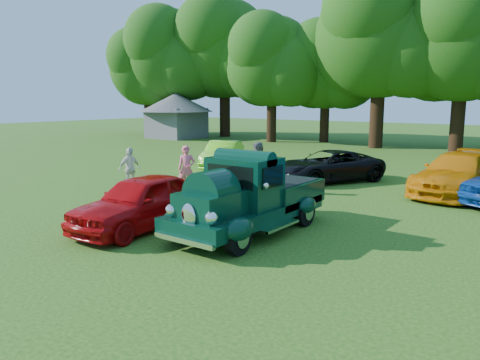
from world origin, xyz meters
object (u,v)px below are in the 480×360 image
Objects in this scene: hero_pickup at (250,199)px; back_car_black at (328,166)px; gazebo at (176,110)px; spectator_white at (130,169)px; spectator_pink at (187,169)px; back_car_lime at (223,155)px; spectator_grey at (258,168)px; red_convertible at (142,202)px; back_car_orange at (459,174)px.

hero_pickup reaches higher than back_car_black.
hero_pickup is 30.27m from gazebo.
spectator_pink is at bearing -58.50° from spectator_white.
spectator_grey is at bearing -65.08° from back_car_lime.
gazebo is at bearing 137.79° from hero_pickup.
spectator_grey is 0.29× the size of gazebo.
back_car_lime is at bearing -156.18° from back_car_black.
back_car_black is (-1.71, 7.96, -0.20)m from hero_pickup.
spectator_grey is at bearing 122.25° from hero_pickup.
spectator_pink reaches higher than red_convertible.
gazebo is (-25.58, 12.04, 1.66)m from back_car_orange.
spectator_pink is 0.92× the size of spectator_grey.
spectator_pink is 2.59m from spectator_grey.
red_convertible is 11.17m from back_car_lime.
hero_pickup is 8.15m from back_car_black.
back_car_lime is at bearing 172.37° from spectator_grey.
back_car_black is 2.91× the size of spectator_white.
back_car_black is 0.91× the size of back_car_orange.
gazebo is at bearing 45.36° from spectator_white.
back_car_black is 24.15m from gazebo.
gazebo is at bearing 173.31° from spectator_grey.
spectator_white reaches higher than red_convertible.
spectator_pink is at bearing -44.87° from gazebo.
spectator_pink is at bearing 115.83° from red_convertible.
red_convertible is 2.62× the size of spectator_white.
back_car_lime is 5.97m from back_car_black.
red_convertible is at bearing -149.71° from hero_pickup.
spectator_pink is (-3.15, -5.10, 0.21)m from back_car_black.
gazebo is at bearing 90.83° from spectator_pink.
back_car_black is 7.94m from spectator_white.
gazebo reaches higher than red_convertible.
spectator_white reaches higher than back_car_orange.
back_car_black is at bearing -169.36° from back_car_orange.
back_car_black is 4.91m from back_car_orange.
hero_pickup reaches higher than spectator_grey.
spectator_white is 0.25× the size of gazebo.
back_car_orange is 7.11m from spectator_grey.
red_convertible is 0.65× the size of gazebo.
spectator_grey is (-0.98, -3.69, 0.28)m from back_car_black.
hero_pickup is 1.07× the size of back_car_black.
back_car_orange is at bearing 68.89° from hero_pickup.
gazebo is at bearing 177.69° from back_car_black.
back_car_black is at bearing 102.14° from hero_pickup.
gazebo reaches higher than spectator_grey.
spectator_white is at bearing -140.43° from back_car_orange.
spectator_white is (-10.02, -6.38, 0.05)m from back_car_orange.
hero_pickup is 11.41m from back_car_lime.
back_car_lime is 2.17× the size of spectator_grey.
spectator_pink reaches higher than back_car_lime.
spectator_grey reaches higher than back_car_lime.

